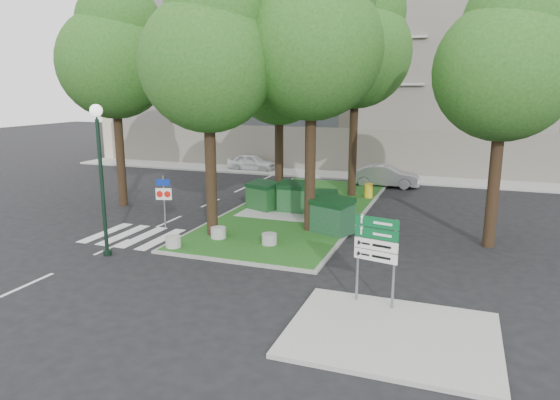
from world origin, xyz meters
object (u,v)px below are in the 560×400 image
at_px(bollard_right, 269,239).
at_px(bollard_mid, 218,233).
at_px(litter_bin, 369,191).
at_px(street_lamp, 100,163).
at_px(tree_median_far, 358,41).
at_px(directional_sign, 376,247).
at_px(dumpster_c, 323,204).
at_px(car_silver, 385,176).
at_px(tree_median_near_left, 210,50).
at_px(dumpster_b, 295,197).
at_px(bollard_left, 173,242).
at_px(tree_street_left, 115,52).
at_px(car_white, 252,162).
at_px(tree_median_near_right, 315,34).
at_px(dumpster_d, 332,216).
at_px(tree_street_right, 508,58).
at_px(dumpster_a, 263,196).
at_px(tree_median_mid, 281,67).
at_px(traffic_sign_pole, 164,195).

relative_size(bollard_right, bollard_mid, 0.97).
height_order(litter_bin, street_lamp, street_lamp).
distance_m(tree_median_far, directional_sign, 15.91).
bearing_deg(dumpster_c, car_silver, 64.22).
relative_size(tree_median_near_left, bollard_mid, 17.56).
bearing_deg(dumpster_c, dumpster_b, 141.60).
distance_m(tree_median_near_left, bollard_left, 7.32).
bearing_deg(tree_street_left, directional_sign, -29.55).
xyz_separation_m(tree_street_left, directional_sign, (14.22, -8.06, -5.90)).
distance_m(tree_street_left, litter_bin, 14.74).
bearing_deg(car_white, tree_median_far, -124.74).
bearing_deg(street_lamp, bollard_mid, 44.76).
bearing_deg(directional_sign, bollard_left, 174.97).
relative_size(tree_median_near_right, bollard_right, 19.74).
height_order(tree_median_near_right, bollard_right, tree_median_near_right).
bearing_deg(dumpster_d, tree_street_right, 28.57).
height_order(bollard_right, directional_sign, directional_sign).
relative_size(dumpster_c, car_silver, 0.38).
relative_size(tree_street_right, car_silver, 2.44).
relative_size(bollard_mid, street_lamp, 0.11).
bearing_deg(car_silver, dumpster_a, 147.22).
xyz_separation_m(dumpster_b, bollard_left, (-2.49, -6.90, -0.49)).
bearing_deg(tree_street_right, dumpster_b, 164.93).
distance_m(dumpster_a, dumpster_b, 1.61).
bearing_deg(bollard_mid, tree_median_near_left, 129.62).
height_order(tree_median_near_right, tree_median_mid, tree_median_near_right).
distance_m(dumpster_b, dumpster_c, 1.73).
distance_m(tree_median_mid, tree_street_left, 8.11).
height_order(tree_median_near_left, dumpster_b, tree_median_near_left).
height_order(tree_street_right, dumpster_c, tree_street_right).
relative_size(bollard_mid, directional_sign, 0.24).
relative_size(tree_street_right, bollard_left, 17.45).
relative_size(bollard_left, bollard_mid, 0.96).
bearing_deg(bollard_left, dumpster_c, 56.79).
height_order(directional_sign, car_white, directional_sign).
distance_m(tree_median_mid, litter_bin, 8.10).
height_order(dumpster_d, bollard_right, dumpster_d).
height_order(tree_street_left, car_silver, tree_street_left).
distance_m(dumpster_c, bollard_left, 7.48).
xyz_separation_m(tree_median_near_left, traffic_sign_pole, (-2.64, 0.44, -5.85)).
relative_size(tree_median_far, street_lamp, 2.21).
xyz_separation_m(tree_median_near_left, tree_street_left, (-7.00, 3.50, 0.33)).
bearing_deg(tree_median_near_right, dumpster_c, 92.57).
distance_m(tree_street_left, directional_sign, 17.37).
relative_size(bollard_right, directional_sign, 0.24).
bearing_deg(street_lamp, tree_median_far, 63.89).
distance_m(tree_median_far, dumpster_c, 9.28).
distance_m(dumpster_a, dumpster_c, 3.24).
bearing_deg(car_white, tree_median_near_left, -160.76).
bearing_deg(dumpster_c, dumpster_a, 154.75).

